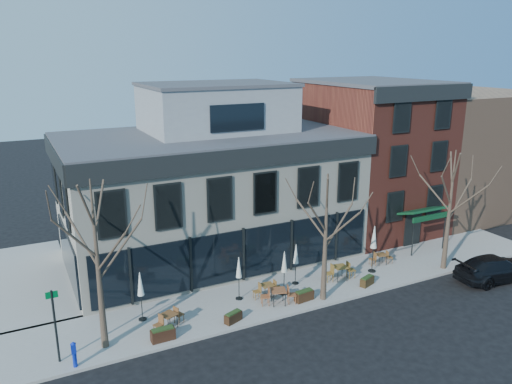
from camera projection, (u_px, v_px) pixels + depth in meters
name	position (u px, v px, depth m)	size (l,w,h in m)	color
ground	(243.00, 284.00, 29.33)	(120.00, 120.00, 0.00)	black
sidewalk_front	(310.00, 286.00, 28.87)	(33.50, 4.70, 0.15)	gray
sidewalk_side	(29.00, 280.00, 29.59)	(4.50, 12.00, 0.15)	gray
corner_building	(210.00, 186.00, 32.44)	(18.39, 10.39, 11.10)	silver
red_brick_building	(369.00, 155.00, 37.72)	(8.20, 11.78, 11.18)	maroon
bg_building	(453.00, 150.00, 43.10)	(12.00, 12.00, 10.00)	#8C664C
tree_corner	(98.00, 264.00, 21.75)	(3.93, 3.98, 7.92)	#382B21
tree_mid	(326.00, 236.00, 26.25)	(3.50, 3.55, 7.04)	#382B21
tree_right	(450.00, 209.00, 30.09)	(3.72, 3.77, 7.48)	#382B21
sign_pole	(55.00, 322.00, 21.21)	(0.50, 0.10, 3.40)	black
parked_sedan	(495.00, 268.00, 29.65)	(2.10, 5.17, 1.50)	black
call_box	(74.00, 353.00, 21.20)	(0.24, 0.24, 1.21)	#0D26B4
cafe_set_0	(169.00, 319.00, 24.24)	(1.77, 1.08, 0.92)	brown
cafe_set_2	(278.00, 295.00, 26.54)	(1.97, 1.07, 1.01)	brown
cafe_set_3	(267.00, 289.00, 27.36)	(1.70, 0.71, 0.89)	brown
cafe_set_4	(340.00, 271.00, 29.41)	(2.00, 0.88, 1.03)	brown
cafe_set_5	(381.00, 258.00, 31.56)	(1.62, 0.75, 0.83)	brown
umbrella_0	(140.00, 287.00, 24.62)	(0.41, 0.41, 2.59)	black
umbrella_1	(239.00, 270.00, 26.75)	(0.39, 0.39, 2.46)	black
umbrella_2	(284.00, 264.00, 27.28)	(0.41, 0.41, 2.56)	black
umbrella_3	(296.00, 256.00, 28.56)	(0.39, 0.39, 2.45)	black
umbrella_4	(374.00, 240.00, 30.07)	(0.47, 0.47, 2.95)	black
planter_0	(163.00, 334.00, 23.25)	(1.12, 0.45, 0.63)	black
planter_1	(233.00, 317.00, 24.86)	(1.02, 0.70, 0.53)	black
planter_2	(304.00, 295.00, 26.97)	(1.11, 0.54, 0.60)	#321E10
planter_3	(367.00, 281.00, 28.76)	(1.04, 0.69, 0.54)	#332411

